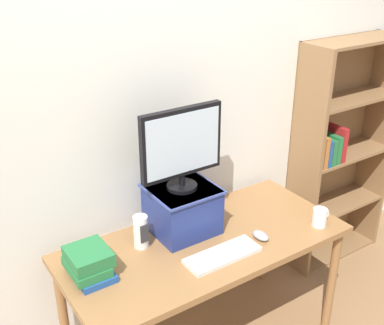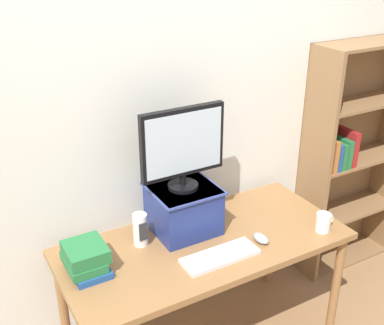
% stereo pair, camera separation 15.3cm
% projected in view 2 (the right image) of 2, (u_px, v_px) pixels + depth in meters
% --- Properties ---
extents(back_wall, '(7.00, 0.08, 2.60)m').
position_uv_depth(back_wall, '(165.00, 116.00, 2.61)').
color(back_wall, silver).
rests_on(back_wall, ground_plane).
extents(desk, '(1.51, 0.68, 0.74)m').
position_uv_depth(desk, '(205.00, 253.00, 2.54)').
color(desk, olive).
rests_on(desk, ground_plane).
extents(bookshelf_unit, '(0.77, 0.28, 1.60)m').
position_uv_depth(bookshelf_unit, '(349.00, 157.00, 3.29)').
color(bookshelf_unit, olive).
rests_on(bookshelf_unit, ground_plane).
extents(riser_box, '(0.34, 0.33, 0.26)m').
position_uv_depth(riser_box, '(183.00, 208.00, 2.56)').
color(riser_box, navy).
rests_on(riser_box, desk).
extents(computer_monitor, '(0.46, 0.16, 0.44)m').
position_uv_depth(computer_monitor, '(183.00, 146.00, 2.40)').
color(computer_monitor, black).
rests_on(computer_monitor, riser_box).
extents(keyboard, '(0.39, 0.14, 0.02)m').
position_uv_depth(keyboard, '(220.00, 256.00, 2.37)').
color(keyboard, silver).
rests_on(keyboard, desk).
extents(computer_mouse, '(0.06, 0.10, 0.04)m').
position_uv_depth(computer_mouse, '(261.00, 238.00, 2.50)').
color(computer_mouse, '#99999E').
rests_on(computer_mouse, desk).
extents(book_stack, '(0.19, 0.24, 0.14)m').
position_uv_depth(book_stack, '(86.00, 259.00, 2.26)').
color(book_stack, navy).
rests_on(book_stack, desk).
extents(coffee_mug, '(0.11, 0.08, 0.10)m').
position_uv_depth(coffee_mug, '(324.00, 222.00, 2.58)').
color(coffee_mug, white).
rests_on(coffee_mug, desk).
extents(desk_speaker, '(0.07, 0.08, 0.18)m').
position_uv_depth(desk_speaker, '(140.00, 230.00, 2.45)').
color(desk_speaker, silver).
rests_on(desk_speaker, desk).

